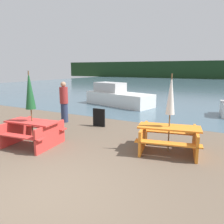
# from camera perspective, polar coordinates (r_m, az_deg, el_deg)

# --- Properties ---
(ground_plane) EXTENTS (60.00, 60.00, 0.00)m
(ground_plane) POSITION_cam_1_polar(r_m,az_deg,el_deg) (4.74, -16.57, -19.72)
(ground_plane) COLOR brown
(water) EXTENTS (60.00, 50.00, 0.00)m
(water) POSITION_cam_1_polar(r_m,az_deg,el_deg) (34.17, 23.58, 6.45)
(water) COLOR #425B6B
(water) RESTS_ON ground_plane
(far_treeline) EXTENTS (80.00, 1.60, 4.00)m
(far_treeline) POSITION_cam_1_polar(r_m,az_deg,el_deg) (54.04, 25.74, 9.90)
(far_treeline) COLOR #193319
(far_treeline) RESTS_ON water
(picnic_table_red) EXTENTS (1.78, 1.55, 0.79)m
(picnic_table_red) POSITION_cam_1_polar(r_m,az_deg,el_deg) (7.35, -20.01, -4.61)
(picnic_table_red) COLOR red
(picnic_table_red) RESTS_ON ground_plane
(picnic_table_orange) EXTENTS (2.00, 1.71, 0.76)m
(picnic_table_orange) POSITION_cam_1_polar(r_m,az_deg,el_deg) (6.59, 14.58, -6.19)
(picnic_table_orange) COLOR orange
(picnic_table_orange) RESTS_ON ground_plane
(umbrella_darkgreen) EXTENTS (0.30, 0.30, 2.33)m
(umbrella_darkgreen) POSITION_cam_1_polar(r_m,az_deg,el_deg) (7.12, -20.71, 5.26)
(umbrella_darkgreen) COLOR brown
(umbrella_darkgreen) RESTS_ON ground_plane
(umbrella_white) EXTENTS (0.25, 0.25, 2.26)m
(umbrella_white) POSITION_cam_1_polar(r_m,az_deg,el_deg) (6.34, 15.13, 4.32)
(umbrella_white) COLOR brown
(umbrella_white) RESTS_ON ground_plane
(boat) EXTENTS (4.90, 2.78, 1.45)m
(boat) POSITION_cam_1_polar(r_m,az_deg,el_deg) (14.47, 1.37, 4.04)
(boat) COLOR silver
(boat) RESTS_ON water
(person) EXTENTS (0.36, 0.36, 1.82)m
(person) POSITION_cam_1_polar(r_m,az_deg,el_deg) (9.99, -12.43, 2.55)
(person) COLOR #283351
(person) RESTS_ON ground_plane
(signboard) EXTENTS (0.55, 0.08, 0.75)m
(signboard) POSITION_cam_1_polar(r_m,az_deg,el_deg) (9.15, -3.43, -1.45)
(signboard) COLOR black
(signboard) RESTS_ON ground_plane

